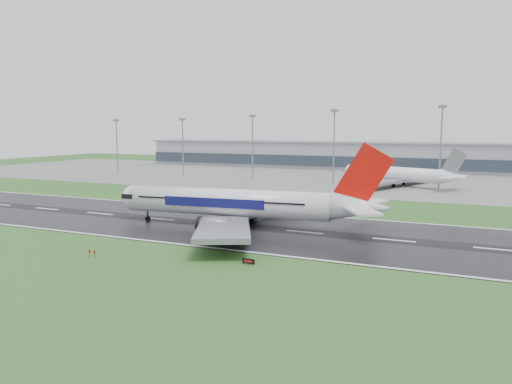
% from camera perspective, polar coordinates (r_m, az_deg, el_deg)
% --- Properties ---
extents(ground, '(520.00, 520.00, 0.00)m').
position_cam_1_polar(ground, '(131.30, -11.16, -3.13)').
color(ground, '#26551F').
rests_on(ground, ground).
extents(runway, '(400.00, 45.00, 0.10)m').
position_cam_1_polar(runway, '(131.29, -11.16, -3.11)').
color(runway, black).
rests_on(runway, ground).
extents(apron, '(400.00, 130.00, 0.08)m').
position_cam_1_polar(apron, '(243.25, 6.06, 1.80)').
color(apron, slate).
rests_on(apron, ground).
extents(terminal, '(240.00, 36.00, 15.00)m').
position_cam_1_polar(terminal, '(300.17, 9.65, 4.23)').
color(terminal, '#9699A0').
rests_on(terminal, ground).
extents(main_airliner, '(73.20, 70.38, 19.73)m').
position_cam_1_polar(main_airliner, '(116.65, -1.30, 0.64)').
color(main_airliner, silver).
rests_on(main_airliner, runway).
extents(parked_airliner, '(69.93, 67.85, 16.06)m').
position_cam_1_polar(parked_airliner, '(209.82, 16.24, 2.86)').
color(parked_airliner, white).
rests_on(parked_airliner, apron).
extents(runway_sign, '(2.30, 0.78, 1.04)m').
position_cam_1_polar(runway_sign, '(86.78, -0.88, -8.10)').
color(runway_sign, black).
rests_on(runway_sign, ground).
extents(floodmast_0, '(0.64, 0.64, 27.23)m').
position_cam_1_polar(floodmast_0, '(267.76, -15.86, 4.98)').
color(floodmast_0, gray).
rests_on(floodmast_0, ground).
extents(floodmast_1, '(0.64, 0.64, 27.48)m').
position_cam_1_polar(floodmast_1, '(243.73, -8.50, 5.00)').
color(floodmast_1, gray).
rests_on(floodmast_1, ground).
extents(floodmast_2, '(0.64, 0.64, 28.68)m').
position_cam_1_polar(floodmast_2, '(225.73, -0.40, 5.04)').
color(floodmast_2, gray).
rests_on(floodmast_2, ground).
extents(floodmast_3, '(0.64, 0.64, 30.57)m').
position_cam_1_polar(floodmast_3, '(212.72, 9.05, 5.06)').
color(floodmast_3, gray).
rests_on(floodmast_3, ground).
extents(floodmast_4, '(0.64, 0.64, 31.46)m').
position_cam_1_polar(floodmast_4, '(205.76, 20.68, 4.72)').
color(floodmast_4, gray).
rests_on(floodmast_4, ground).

